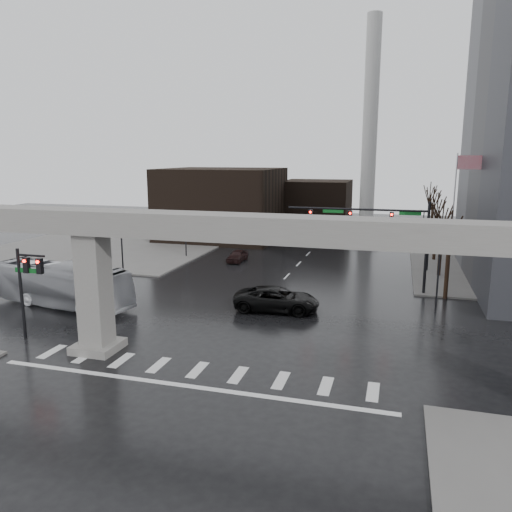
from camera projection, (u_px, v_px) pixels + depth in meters
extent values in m
plane|color=black|center=(204.00, 363.00, 28.86)|extent=(160.00, 160.00, 0.00)
cube|color=#62605E|center=(127.00, 241.00, 69.79)|extent=(28.00, 36.00, 0.15)
cube|color=gray|center=(201.00, 226.00, 27.27)|extent=(48.00, 2.20, 1.40)
cube|color=gray|center=(95.00, 293.00, 30.03)|extent=(1.60, 1.60, 7.30)
cube|color=gray|center=(98.00, 346.00, 30.70)|extent=(2.60, 2.60, 0.50)
cube|color=black|center=(222.00, 204.00, 71.23)|extent=(16.00, 14.00, 10.00)
cube|color=black|center=(316.00, 206.00, 77.60)|extent=(10.00, 10.00, 8.00)
cylinder|color=silver|center=(370.00, 131.00, 67.60)|extent=(2.00, 2.00, 30.00)
cylinder|color=gray|center=(365.00, 236.00, 70.45)|extent=(3.60, 3.60, 1.20)
cylinder|color=black|center=(426.00, 249.00, 42.32)|extent=(0.24, 0.24, 8.00)
cylinder|color=black|center=(356.00, 209.00, 43.31)|extent=(12.00, 0.18, 0.18)
cube|color=black|center=(392.00, 218.00, 42.62)|extent=(0.35, 0.30, 1.00)
cube|color=black|center=(350.00, 217.00, 43.57)|extent=(0.35, 0.30, 1.00)
cube|color=black|center=(311.00, 215.00, 44.52)|extent=(0.35, 0.30, 1.00)
sphere|color=#FF0C05|center=(392.00, 215.00, 42.39)|extent=(0.20, 0.20, 0.20)
cube|color=#0C551B|center=(410.00, 213.00, 42.13)|extent=(1.80, 0.05, 0.35)
cube|color=#0C551B|center=(333.00, 211.00, 43.89)|extent=(1.80, 0.05, 0.35)
cylinder|color=black|center=(21.00, 294.00, 32.20)|extent=(0.20, 0.20, 6.00)
cylinder|color=black|center=(31.00, 255.00, 31.41)|extent=(2.00, 0.14, 0.14)
cube|color=black|center=(27.00, 265.00, 31.65)|extent=(0.35, 0.30, 1.00)
cube|color=black|center=(40.00, 266.00, 31.38)|extent=(0.35, 0.30, 1.00)
cube|color=#0C551B|center=(26.00, 270.00, 31.75)|extent=(1.60, 0.05, 0.30)
cylinder|color=silver|center=(452.00, 222.00, 44.34)|extent=(0.12, 0.12, 12.00)
cube|color=red|center=(469.00, 162.00, 43.04)|extent=(2.00, 0.03, 1.20)
cylinder|color=black|center=(438.00, 281.00, 37.92)|extent=(0.14, 0.14, 4.80)
cube|color=black|center=(440.00, 251.00, 37.45)|extent=(0.90, 0.06, 0.06)
sphere|color=silver|center=(434.00, 248.00, 37.54)|extent=(0.32, 0.32, 0.32)
sphere|color=silver|center=(446.00, 249.00, 37.29)|extent=(0.32, 0.32, 0.32)
cylinder|color=black|center=(428.00, 249.00, 51.11)|extent=(0.14, 0.14, 4.80)
cube|color=black|center=(430.00, 226.00, 50.64)|extent=(0.90, 0.06, 0.06)
sphere|color=silver|center=(425.00, 224.00, 50.73)|extent=(0.32, 0.32, 0.32)
sphere|color=silver|center=(435.00, 224.00, 50.48)|extent=(0.32, 0.32, 0.32)
cylinder|color=black|center=(423.00, 230.00, 64.30)|extent=(0.14, 0.14, 4.80)
cube|color=black|center=(424.00, 211.00, 63.84)|extent=(0.90, 0.06, 0.06)
sphere|color=silver|center=(421.00, 210.00, 63.92)|extent=(0.32, 0.32, 0.32)
sphere|color=silver|center=(428.00, 210.00, 63.67)|extent=(0.32, 0.32, 0.32)
cylinder|color=black|center=(123.00, 261.00, 45.23)|extent=(0.14, 0.14, 4.80)
cube|color=black|center=(121.00, 235.00, 44.76)|extent=(0.90, 0.06, 0.06)
sphere|color=silver|center=(117.00, 233.00, 44.84)|extent=(0.32, 0.32, 0.32)
sphere|color=silver|center=(126.00, 233.00, 44.60)|extent=(0.32, 0.32, 0.32)
cylinder|color=black|center=(186.00, 237.00, 58.42)|extent=(0.14, 0.14, 4.80)
cube|color=black|center=(185.00, 217.00, 57.95)|extent=(0.90, 0.06, 0.06)
sphere|color=silver|center=(182.00, 215.00, 58.03)|extent=(0.32, 0.32, 0.32)
sphere|color=silver|center=(189.00, 216.00, 57.79)|extent=(0.32, 0.32, 0.32)
cylinder|color=black|center=(226.00, 222.00, 71.61)|extent=(0.14, 0.14, 4.80)
cube|color=black|center=(225.00, 206.00, 71.14)|extent=(0.90, 0.06, 0.06)
sphere|color=silver|center=(222.00, 204.00, 71.22)|extent=(0.32, 0.32, 0.32)
sphere|color=silver|center=(228.00, 204.00, 70.98)|extent=(0.32, 0.32, 0.32)
cylinder|color=black|center=(447.00, 272.00, 41.44)|extent=(0.34, 0.34, 4.55)
cylinder|color=black|center=(450.00, 228.00, 40.70)|extent=(0.12, 1.52, 2.98)
cylinder|color=black|center=(456.00, 230.00, 40.85)|extent=(0.83, 1.14, 2.51)
cylinder|color=black|center=(440.00, 254.00, 48.97)|extent=(0.34, 0.34, 4.66)
cylinder|color=black|center=(443.00, 215.00, 48.21)|extent=(0.12, 1.55, 3.05)
cylinder|color=black|center=(448.00, 217.00, 48.36)|extent=(0.85, 1.16, 2.57)
cylinder|color=black|center=(435.00, 240.00, 56.50)|extent=(0.34, 0.34, 4.76)
cylinder|color=black|center=(438.00, 206.00, 55.72)|extent=(0.12, 1.59, 3.11)
cylinder|color=black|center=(442.00, 208.00, 55.87)|extent=(0.86, 1.18, 2.62)
cylinder|color=black|center=(431.00, 230.00, 64.02)|extent=(0.34, 0.34, 4.87)
cylinder|color=black|center=(433.00, 199.00, 63.23)|extent=(0.12, 1.62, 3.18)
cylinder|color=black|center=(437.00, 200.00, 63.38)|extent=(0.88, 1.20, 2.68)
cylinder|color=black|center=(428.00, 222.00, 71.55)|extent=(0.34, 0.34, 4.97)
cylinder|color=black|center=(430.00, 193.00, 70.74)|extent=(0.12, 1.65, 3.25)
cylinder|color=black|center=(434.00, 195.00, 70.89)|extent=(0.89, 1.23, 2.74)
imported|color=black|center=(277.00, 299.00, 38.45)|extent=(6.78, 3.54, 1.82)
imported|color=silver|center=(62.00, 285.00, 39.53)|extent=(12.81, 5.08, 3.48)
imported|color=black|center=(237.00, 256.00, 56.29)|extent=(1.69, 3.95, 1.33)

